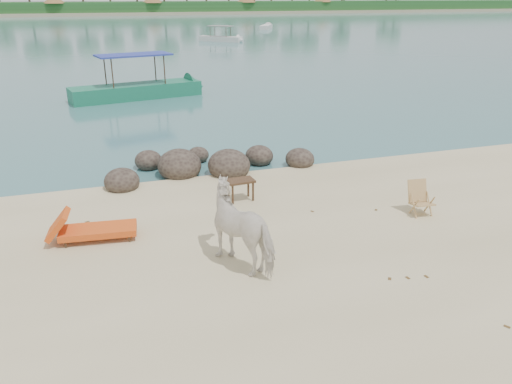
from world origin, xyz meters
TOP-DOWN VIEW (x-y plane):
  - water at (0.00, 90.00)m, footprint 400.00×400.00m
  - far_shore at (0.00, 170.00)m, footprint 420.00×90.00m
  - far_scenery at (0.03, 136.70)m, footprint 420.00×18.00m
  - boulders at (0.35, 6.43)m, footprint 6.32×2.80m
  - cow at (-0.04, 0.83)m, footprint 1.63×2.04m
  - side_table at (0.74, 3.91)m, footprint 0.72×0.50m
  - lounge_chair at (-2.78, 2.74)m, footprint 2.05×0.90m
  - deck_chair at (4.60, 1.73)m, footprint 0.57×0.62m
  - boat_near at (-0.53, 18.87)m, footprint 7.56×3.16m
  - boat_mid at (11.53, 49.77)m, footprint 5.04×4.75m
  - boat_far at (23.59, 69.22)m, footprint 3.83×5.78m
  - dead_leaves at (1.88, -0.56)m, footprint 7.24×7.17m

SIDE VIEW (x-z plane):
  - water at x=0.00m, z-range 0.00..0.00m
  - far_shore at x=0.00m, z-range -0.70..0.70m
  - dead_leaves at x=1.88m, z-range 0.00..0.00m
  - boulders at x=0.35m, z-range -0.29..0.67m
  - side_table at x=0.74m, z-range 0.00..0.55m
  - lounge_chair at x=-2.78m, z-range 0.00..0.60m
  - boat_far at x=23.59m, z-range 0.00..0.68m
  - deck_chair at x=4.60m, z-range 0.00..0.80m
  - cow at x=-0.04m, z-range 0.00..1.57m
  - boat_mid at x=11.53m, z-range 0.00..2.76m
  - boat_near at x=-0.53m, z-range 0.00..3.58m
  - far_scenery at x=0.03m, z-range -1.61..7.89m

